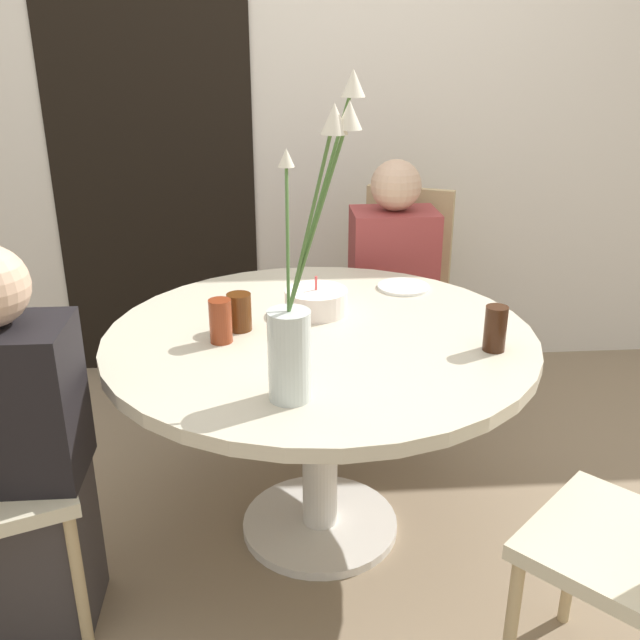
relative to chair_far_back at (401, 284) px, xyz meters
name	(u,v)px	position (x,y,z in m)	size (l,w,h in m)	color
ground_plane	(320,527)	(-0.42, -0.94, -0.53)	(16.00, 16.00, 0.00)	#89755B
wall_back	(297,91)	(-0.42, 0.40, 0.77)	(8.00, 0.05, 2.60)	silver
doorway_panel	(152,157)	(-1.08, 0.37, 0.50)	(0.90, 0.01, 2.05)	black
dining_table	(320,368)	(-0.42, -0.94, 0.06)	(1.28, 1.28, 0.71)	beige
chair_far_back	(401,284)	(0.00, 0.00, 0.00)	(0.53, 0.53, 0.93)	beige
birthday_cake	(315,301)	(-0.43, -0.77, 0.22)	(0.20, 0.20, 0.12)	white
flower_vase	(298,313)	(-0.51, -1.35, 0.41)	(0.22, 0.25, 0.76)	silver
side_plate	(403,287)	(-0.10, -0.56, 0.19)	(0.18, 0.18, 0.01)	white
drink_glass_0	(495,329)	(0.05, -1.10, 0.25)	(0.06, 0.06, 0.13)	#33190C
drink_glass_1	(221,321)	(-0.71, -0.98, 0.25)	(0.07, 0.07, 0.13)	maroon
drink_glass_2	(239,312)	(-0.66, -0.90, 0.24)	(0.07, 0.07, 0.11)	#51280F
person_boy	(391,300)	(-0.07, -0.15, -0.02)	(0.34, 0.24, 1.09)	#383333
person_woman	(19,460)	(-1.23, -1.25, -0.02)	(0.34, 0.24, 1.09)	#383333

